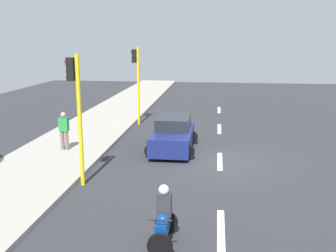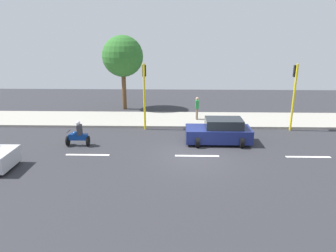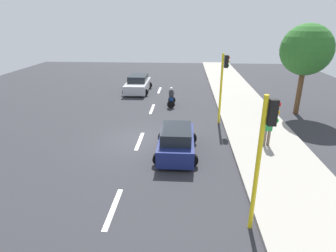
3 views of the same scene
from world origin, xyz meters
The scene contains 11 objects.
ground_plane centered at (0.00, 0.00, -0.05)m, with size 40.00×60.00×0.10m, color #2D2D33.
sidewalk centered at (7.00, 0.00, 0.07)m, with size 4.00×60.00×0.15m, color #9E998E.
lane_stripe_far_north centered at (0.00, -12.00, 0.01)m, with size 0.20×2.40×0.01m, color white.
lane_stripe_north centered at (0.00, -6.00, 0.01)m, with size 0.20×2.40×0.01m, color white.
lane_stripe_mid centered at (0.00, 0.00, 0.01)m, with size 0.20×2.40×0.01m, color white.
lane_stripe_south centered at (0.00, 6.00, 0.01)m, with size 0.20×2.40×0.01m, color white.
car_dark_blue centered at (2.12, -1.46, 0.71)m, with size 2.13×3.88×1.52m.
motorcycle centered at (1.42, 6.91, 0.64)m, with size 0.60×1.30×1.53m.
pedestrian_near_signal centered at (6.85, -0.41, 1.06)m, with size 0.40×0.24×1.69m.
traffic_light_corner centered at (4.85, 3.28, 2.93)m, with size 0.49×0.24×4.50m.
traffic_light_midblock centered at (4.85, -6.66, 2.93)m, with size 0.49×0.24×4.50m.
Camera 1 is at (0.22, 15.65, 4.98)m, focal length 41.78 mm.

